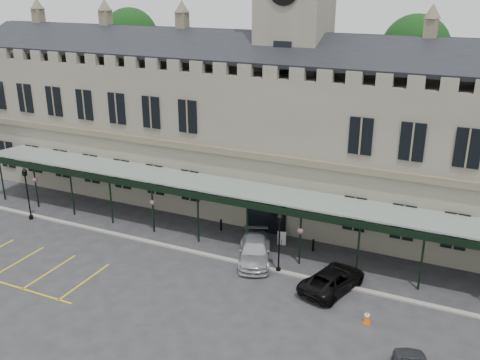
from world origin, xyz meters
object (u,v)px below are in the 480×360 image
at_px(traffic_cone, 367,317).
at_px(station_building, 290,137).
at_px(lamp_post_mid, 279,237).
at_px(sign_board, 282,238).
at_px(car_van, 333,279).
at_px(car_taxi, 255,251).
at_px(clock_tower, 294,55).
at_px(lamp_post_left, 27,189).

bearing_deg(traffic_cone, station_building, 125.63).
distance_m(lamp_post_mid, sign_board, 4.52).
xyz_separation_m(station_building, sign_board, (1.89, -6.58, -5.94)).
xyz_separation_m(traffic_cone, car_van, (-2.79, 2.67, 0.33)).
bearing_deg(car_taxi, traffic_cone, -46.12).
bearing_deg(clock_tower, sign_board, -74.20).
height_order(station_building, lamp_post_left, station_building).
distance_m(clock_tower, traffic_cone, 21.14).
xyz_separation_m(station_building, clock_tower, (0.00, 0.09, 6.64)).
bearing_deg(car_van, lamp_post_mid, 9.46).
bearing_deg(car_taxi, car_van, -34.37).
bearing_deg(lamp_post_left, traffic_cone, -5.48).
xyz_separation_m(station_building, lamp_post_mid, (3.10, -10.40, -3.87)).
bearing_deg(car_taxi, clock_tower, 74.48).
bearing_deg(car_taxi, lamp_post_mid, -42.10).
distance_m(lamp_post_mid, car_taxi, 2.89).
height_order(lamp_post_mid, car_taxi, lamp_post_mid).
relative_size(clock_tower, car_van, 4.87).
bearing_deg(car_van, sign_board, -22.77).
bearing_deg(lamp_post_left, car_van, -0.14).
distance_m(traffic_cone, car_van, 3.87).
height_order(lamp_post_left, car_van, lamp_post_left).
distance_m(clock_tower, sign_board, 14.36).
bearing_deg(clock_tower, lamp_post_left, -149.43).
bearing_deg(lamp_post_mid, lamp_post_left, -178.62).
bearing_deg(car_van, clock_tower, -39.67).
relative_size(station_building, traffic_cone, 78.95).
bearing_deg(traffic_cone, lamp_post_mid, 154.08).
relative_size(station_building, car_van, 11.79).
relative_size(sign_board, car_taxi, 0.21).
xyz_separation_m(sign_board, car_van, (5.11, -4.42, 0.18)).
bearing_deg(lamp_post_mid, sign_board, 107.54).
bearing_deg(clock_tower, car_van, -57.72).
xyz_separation_m(clock_tower, traffic_cone, (9.79, -13.74, -12.74)).
bearing_deg(clock_tower, lamp_post_mid, -73.56).
relative_size(clock_tower, traffic_cone, 32.63).
xyz_separation_m(clock_tower, car_van, (7.00, -11.08, -12.40)).
xyz_separation_m(station_building, car_van, (7.00, -10.99, -5.76)).
relative_size(station_building, clock_tower, 2.42).
bearing_deg(traffic_cone, sign_board, 138.14).
relative_size(station_building, car_taxi, 11.40).
bearing_deg(sign_board, car_taxi, -119.72).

